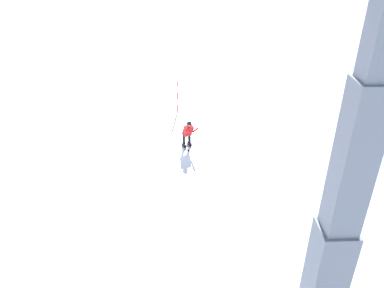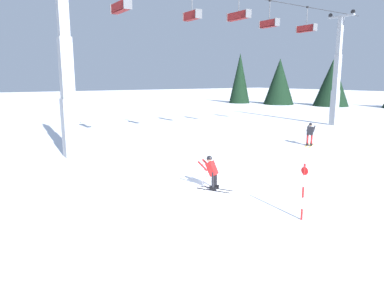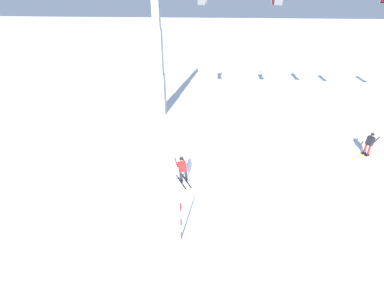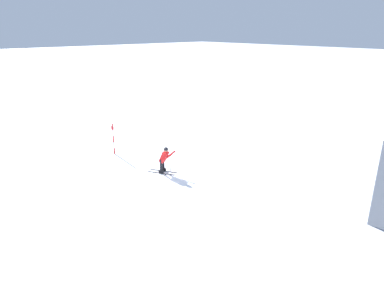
{
  "view_description": "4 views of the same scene",
  "coord_description": "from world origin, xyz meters",
  "px_view_note": "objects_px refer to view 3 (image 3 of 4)",
  "views": [
    {
      "loc": [
        -0.94,
        16.28,
        9.7
      ],
      "look_at": [
        -1.35,
        1.85,
        1.55
      ],
      "focal_mm": 35.66,
      "sensor_mm": 36.0,
      "label": 1
    },
    {
      "loc": [
        -10.17,
        -12.33,
        4.81
      ],
      "look_at": [
        -1.17,
        1.05,
        1.78
      ],
      "focal_mm": 32.49,
      "sensor_mm": 36.0,
      "label": 2
    },
    {
      "loc": [
        0.72,
        -14.02,
        9.69
      ],
      "look_at": [
        -0.91,
        1.91,
        1.1
      ],
      "focal_mm": 26.11,
      "sensor_mm": 36.0,
      "label": 3
    },
    {
      "loc": [
        9.33,
        13.15,
        7.66
      ],
      "look_at": [
        -1.24,
        1.67,
        2.25
      ],
      "focal_mm": 31.59,
      "sensor_mm": 36.0,
      "label": 4
    }
  ],
  "objects_px": {
    "lift_tower_near": "(159,61)",
    "chairlift_seat_nearest": "(202,0)",
    "skier_carving_main": "(182,167)",
    "trail_marker_pole": "(181,220)",
    "skier_distant_uphill": "(370,142)",
    "chairlift_seat_second": "(276,0)"
  },
  "relations": [
    {
      "from": "lift_tower_near",
      "to": "chairlift_seat_nearest",
      "type": "relative_size",
      "value": 4.92
    },
    {
      "from": "skier_carving_main",
      "to": "chairlift_seat_nearest",
      "type": "bearing_deg",
      "value": 88.55
    },
    {
      "from": "trail_marker_pole",
      "to": "skier_distant_uphill",
      "type": "height_order",
      "value": "trail_marker_pole"
    },
    {
      "from": "lift_tower_near",
      "to": "skier_distant_uphill",
      "type": "xyz_separation_m",
      "value": [
        15.41,
        -6.04,
        -3.73
      ]
    },
    {
      "from": "skier_distant_uphill",
      "to": "skier_carving_main",
      "type": "bearing_deg",
      "value": -161.1
    },
    {
      "from": "trail_marker_pole",
      "to": "skier_distant_uphill",
      "type": "relative_size",
      "value": 1.17
    },
    {
      "from": "chairlift_seat_second",
      "to": "trail_marker_pole",
      "type": "distance_m",
      "value": 17.61
    },
    {
      "from": "skier_carving_main",
      "to": "chairlift_seat_second",
      "type": "relative_size",
      "value": 0.7
    },
    {
      "from": "chairlift_seat_nearest",
      "to": "trail_marker_pole",
      "type": "distance_m",
      "value": 16.82
    },
    {
      "from": "chairlift_seat_second",
      "to": "skier_distant_uphill",
      "type": "bearing_deg",
      "value": -43.58
    },
    {
      "from": "skier_carving_main",
      "to": "chairlift_seat_second",
      "type": "distance_m",
      "value": 14.46
    },
    {
      "from": "lift_tower_near",
      "to": "chairlift_seat_second",
      "type": "bearing_deg",
      "value": -0.0
    },
    {
      "from": "skier_carving_main",
      "to": "skier_distant_uphill",
      "type": "height_order",
      "value": "skier_distant_uphill"
    },
    {
      "from": "chairlift_seat_second",
      "to": "lift_tower_near",
      "type": "bearing_deg",
      "value": 180.0
    },
    {
      "from": "chairlift_seat_nearest",
      "to": "trail_marker_pole",
      "type": "xyz_separation_m",
      "value": [
        0.29,
        -14.64,
        -8.27
      ]
    },
    {
      "from": "skier_carving_main",
      "to": "lift_tower_near",
      "type": "xyz_separation_m",
      "value": [
        -3.31,
        10.19,
        3.84
      ]
    },
    {
      "from": "skier_carving_main",
      "to": "trail_marker_pole",
      "type": "xyz_separation_m",
      "value": [
        0.55,
        -4.45,
        0.21
      ]
    },
    {
      "from": "skier_distant_uphill",
      "to": "chairlift_seat_nearest",
      "type": "bearing_deg",
      "value": 152.96
    },
    {
      "from": "trail_marker_pole",
      "to": "chairlift_seat_second",
      "type": "bearing_deg",
      "value": 70.44
    },
    {
      "from": "chairlift_seat_nearest",
      "to": "chairlift_seat_second",
      "type": "xyz_separation_m",
      "value": [
        5.49,
        -0.0,
        0.02
      ]
    },
    {
      "from": "lift_tower_near",
      "to": "trail_marker_pole",
      "type": "bearing_deg",
      "value": -75.25
    },
    {
      "from": "chairlift_seat_second",
      "to": "trail_marker_pole",
      "type": "height_order",
      "value": "chairlift_seat_second"
    }
  ]
}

